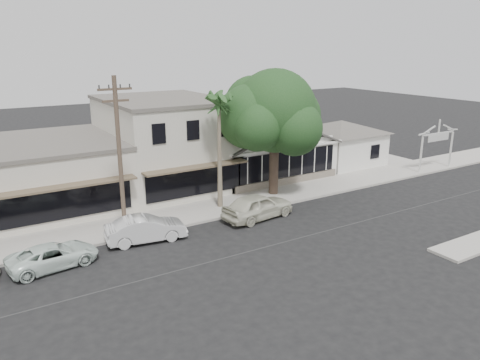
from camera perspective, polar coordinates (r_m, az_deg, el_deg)
ground at (r=27.19m, az=8.35°, el=-6.73°), size 140.00×140.00×0.00m
sidewalk_north at (r=29.01m, az=-12.87°, el=-5.32°), size 90.00×3.50×0.15m
corner_shop at (r=38.85m, az=2.37°, el=4.45°), size 10.40×8.60×5.10m
side_cottage at (r=43.43m, az=12.11°, el=3.85°), size 6.00×6.00×3.00m
arch_sign at (r=43.05m, az=23.02°, el=5.07°), size 4.12×0.12×3.95m
row_building_near at (r=35.88m, az=-9.23°, el=4.30°), size 8.00×10.00×6.50m
row_building_midnear at (r=33.85m, az=-23.30°, el=0.45°), size 10.00×10.00×4.20m
utility_pole at (r=25.93m, az=-14.46°, el=2.92°), size 1.80×0.24×9.00m
car_0 at (r=29.23m, az=2.19°, el=-3.20°), size 4.97×2.49×1.63m
car_1 at (r=26.46m, az=-11.40°, el=-5.86°), size 4.57×2.13×1.45m
car_2 at (r=24.85m, az=-21.82°, el=-8.57°), size 4.50×2.51×1.19m
shade_tree at (r=32.87m, az=3.89°, el=8.14°), size 8.11×7.34×9.00m
palm_east at (r=29.68m, az=-2.58°, el=9.27°), size 2.86×2.86×8.08m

